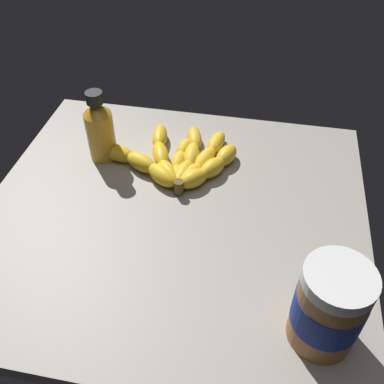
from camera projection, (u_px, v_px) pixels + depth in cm
name	position (u px, v px, depth cm)	size (l,w,h in cm)	color
ground_plane	(173.00, 217.00, 86.40)	(75.08, 70.28, 3.09)	gray
banana_bunch	(179.00, 160.00, 94.35)	(30.72, 22.39, 3.72)	gold
peanut_butter_jar	(329.00, 307.00, 61.41)	(10.14, 10.14, 15.26)	#9E602D
honey_bottle	(100.00, 129.00, 93.05)	(6.04, 6.04, 16.25)	gold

